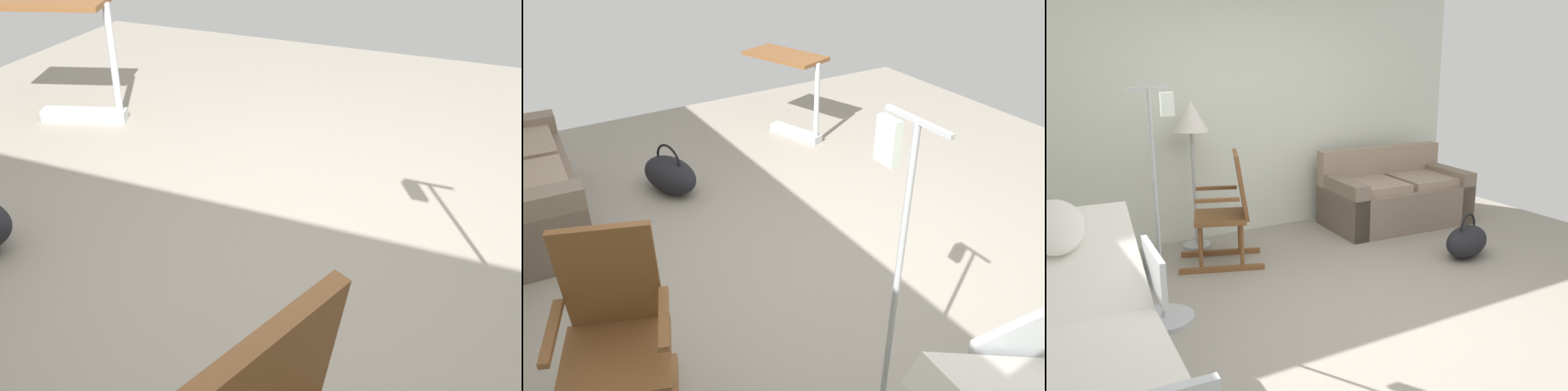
# 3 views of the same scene
# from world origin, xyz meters

# --- Properties ---
(ground_plane) EXTENTS (6.84, 6.84, 0.00)m
(ground_plane) POSITION_xyz_m (0.00, 0.00, 0.00)
(ground_plane) COLOR gray
(rocking_chair) EXTENTS (0.88, 0.70, 1.05)m
(rocking_chair) POSITION_xyz_m (-0.47, 1.53, 0.50)
(rocking_chair) COLOR brown
(rocking_chair) RESTS_ON ground
(overbed_table) EXTENTS (0.89, 0.64, 0.84)m
(overbed_table) POSITION_xyz_m (2.05, -0.97, 0.53)
(overbed_table) COLOR #B2B5BA
(overbed_table) RESTS_ON ground
(duffel_bag) EXTENTS (0.63, 0.48, 0.43)m
(duffel_bag) POSITION_xyz_m (1.57, 0.53, 0.15)
(duffel_bag) COLOR black
(duffel_bag) RESTS_ON ground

